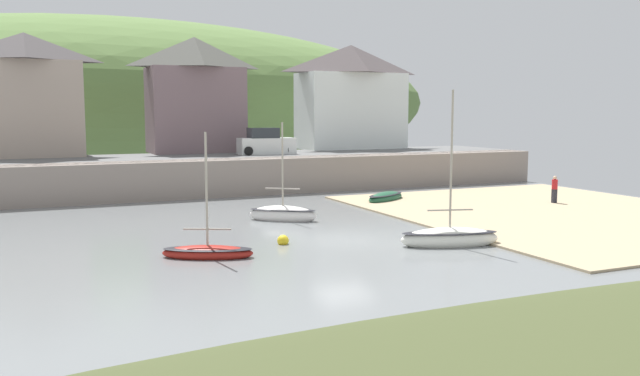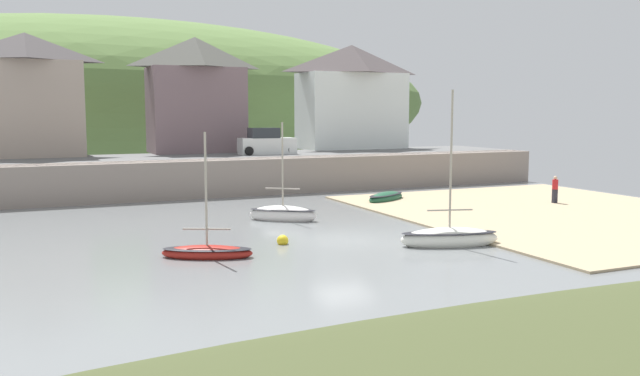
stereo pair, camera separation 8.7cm
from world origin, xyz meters
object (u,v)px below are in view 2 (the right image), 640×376
Objects in this scene: waterfront_building_left at (27,94)px; sailboat_white_hull at (449,238)px; motorboat_with_cabin at (207,252)px; waterfront_building_centre at (196,94)px; sailboat_nearest_shore at (386,197)px; waterfront_building_right at (352,96)px; parked_car_near_slipway at (266,143)px; sailboat_tall_mast at (283,214)px; mooring_buoy at (283,241)px; person_on_slipway at (555,188)px.

waterfront_building_left is 32.81m from sailboat_white_hull.
waterfront_building_centre is at bearing 102.70° from motorboat_with_cabin.
sailboat_nearest_shore is at bearing 87.54° from sailboat_white_hull.
waterfront_building_right reaches higher than motorboat_with_cabin.
waterfront_building_left is 2.30× the size of sailboat_nearest_shore.
sailboat_white_hull is 23.80m from parked_car_near_slipway.
motorboat_with_cabin is (-14.14, -11.12, -0.02)m from sailboat_nearest_shore.
waterfront_building_left is 23.40m from sailboat_tall_mast.
sailboat_white_hull is 13.54× the size of mooring_buoy.
waterfront_building_centre reaches higher than person_on_slipway.
person_on_slipway is at bearing -50.77° from waterfront_building_centre.
motorboat_with_cabin is (-5.99, -26.24, -6.64)m from waterfront_building_centre.
sailboat_tall_mast is at bearing 69.17° from mooring_buoy.
waterfront_building_left reaches higher than motorboat_with_cabin.
sailboat_nearest_shore is at bearing 43.06° from mooring_buoy.
parked_car_near_slipway is at bearing 128.36° from person_on_slipway.
parked_car_near_slipway is at bearing -15.80° from waterfront_building_left.
sailboat_white_hull is 1.80× the size of sailboat_nearest_shore.
sailboat_white_hull is 13.71m from sailboat_nearest_shore.
waterfront_building_right is 1.71× the size of sailboat_tall_mast.
waterfront_building_left is 25.89m from sailboat_nearest_shore.
sailboat_tall_mast reaches higher than mooring_buoy.
mooring_buoy is (-2.44, -25.02, -6.72)m from waterfront_building_centre.
sailboat_white_hull is at bearing -26.56° from mooring_buoy.
waterfront_building_right is 30.39m from sailboat_white_hull.
motorboat_with_cabin is (-9.78, 1.89, -0.11)m from sailboat_white_hull.
waterfront_building_left reaches higher than person_on_slipway.
waterfront_building_right is 1.82× the size of motorboat_with_cabin.
parked_car_near_slipway is at bearing -47.88° from waterfront_building_centre.
motorboat_with_cabin is at bearing -174.85° from sailboat_white_hull.
waterfront_building_right is 10.89m from parked_car_near_slipway.
waterfront_building_right is at bearing 79.24° from motorboat_with_cabin.
motorboat_with_cabin is 10.01× the size of mooring_buoy.
waterfront_building_left is 17.32× the size of mooring_buoy.
waterfront_building_left is 25.14m from waterfront_building_right.
person_on_slipway is (22.67, 5.80, 0.76)m from motorboat_with_cabin.
mooring_buoy is (-6.23, 3.11, -0.18)m from sailboat_white_hull.
waterfront_building_centre reaches higher than parked_car_near_slipway.
sailboat_nearest_shore is at bearing -61.69° from waterfront_building_centre.
waterfront_building_right is at bearing 28.43° from parked_car_near_slipway.
parked_car_near_slipway is at bearing 90.73° from motorboat_with_cabin.
sailboat_white_hull reaches higher than sailboat_tall_mast.
waterfront_building_right reaches higher than person_on_slipway.
waterfront_building_centre is at bearing -180.00° from waterfront_building_right.
sailboat_tall_mast reaches higher than motorboat_with_cabin.
waterfront_building_right is at bearing 39.57° from sailboat_nearest_shore.
person_on_slipway reaches higher than sailboat_nearest_shore.
waterfront_building_centre is 0.97× the size of waterfront_building_right.
waterfront_building_right reaches higher than sailboat_nearest_shore.
sailboat_nearest_shore is (-5.16, -15.13, -6.58)m from waterfront_building_right.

